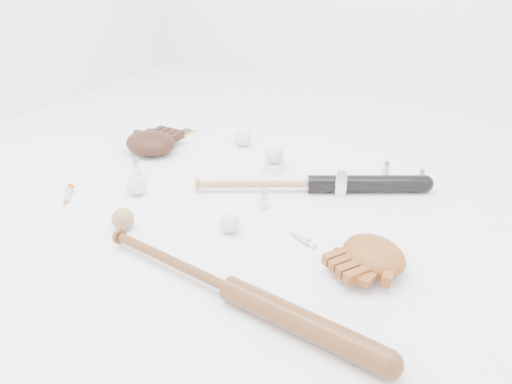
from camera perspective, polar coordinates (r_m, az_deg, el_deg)
The scene contains 20 objects.
bat_dark at distance 1.82m, azimuth 6.24°, elevation 0.93°, with size 0.88×0.06×0.06m, color black, non-canonical shape.
bat_wood at distance 1.32m, azimuth -2.92°, elevation -11.02°, with size 0.91×0.07×0.07m, color brown, non-canonical shape.
glove_dark at distance 2.17m, azimuth -11.99°, elevation 5.54°, with size 0.26×0.26×0.09m, color #34190E, non-canonical shape.
glove_tan at distance 1.46m, azimuth 13.29°, elevation -7.03°, with size 0.23×0.23×0.08m, color brown, non-canonical shape.
trading_card at distance 2.37m, azimuth -8.17°, elevation 6.73°, with size 0.07×0.10×0.01m, color gold.
pedestal at distance 1.97m, azimuth 2.09°, elevation 2.85°, with size 0.07×0.07×0.04m, color white.
baseball_on_pedestal at distance 1.94m, azimuth 2.12°, elevation 4.33°, with size 0.07×0.07×0.07m, color silver.
baseball_left at distance 1.84m, azimuth -13.55°, elevation 0.76°, with size 0.07×0.07×0.07m, color silver.
baseball_upper at distance 2.20m, azimuth -1.51°, elevation 6.19°, with size 0.07×0.07×0.07m, color silver.
baseball_mid at distance 1.58m, azimuth -3.03°, elevation -3.52°, with size 0.07×0.07×0.07m, color silver.
baseball_aged at distance 1.65m, azimuth -14.97°, elevation -3.01°, with size 0.07×0.07×0.07m, color #977548.
syringe_0 at distance 1.90m, azimuth -20.74°, elevation -0.39°, with size 0.17×0.03×0.02m, color #ADBCC6, non-canonical shape.
syringe_1 at distance 1.56m, azimuth 5.10°, elevation -5.23°, with size 0.15×0.03×0.02m, color #ADBCC6, non-canonical shape.
syringe_2 at distance 1.86m, azimuth 8.69°, elevation 0.57°, with size 0.14×0.02×0.02m, color #ADBCC6, non-canonical shape.
syringe_3 at distance 1.47m, azimuth 10.62°, elevation -7.98°, with size 0.17×0.03×0.02m, color #ADBCC6, non-canonical shape.
vial_0 at distance 1.98m, azimuth 14.64°, elevation 2.53°, with size 0.03×0.03×0.07m, color #B3BEC4.
vial_1 at distance 1.97m, azimuth 18.39°, elevation 1.66°, with size 0.02×0.02×0.06m, color #B3BEC4.
vial_2 at distance 1.71m, azimuth 0.94°, elevation -0.77°, with size 0.03×0.03×0.07m, color #B3BEC4.
vial_3 at distance 1.80m, azimuth 9.70°, elevation 0.92°, with size 0.04×0.04×0.09m, color #B3BEC4.
vial_4 at distance 1.98m, azimuth -13.50°, elevation 2.80°, with size 0.03×0.03×0.08m, color #B3BEC4.
Camera 1 is at (0.70, -1.31, 0.87)m, focal length 35.00 mm.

